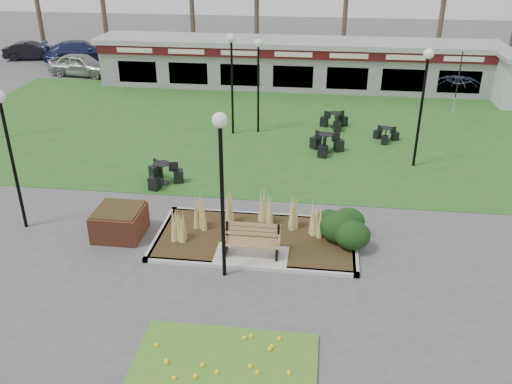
# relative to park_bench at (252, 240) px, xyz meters

# --- Properties ---
(ground) EXTENTS (100.00, 100.00, 0.00)m
(ground) POSITION_rel_park_bench_xyz_m (0.00, -0.25, -0.59)
(ground) COLOR #515154
(ground) RESTS_ON ground
(lawn) EXTENTS (34.00, 16.00, 0.02)m
(lawn) POSITION_rel_park_bench_xyz_m (0.00, 11.75, -0.58)
(lawn) COLOR #235C1D
(lawn) RESTS_ON ground
(flower_bed) EXTENTS (4.20, 3.00, 0.16)m
(flower_bed) POSITION_rel_park_bench_xyz_m (0.00, -4.85, -0.52)
(flower_bed) COLOR #347421
(flower_bed) RESTS_ON ground
(planting_bed) EXTENTS (6.75, 3.40, 1.27)m
(planting_bed) POSITION_rel_park_bench_xyz_m (1.27, 1.10, -0.22)
(planting_bed) COLOR #322014
(planting_bed) RESTS_ON ground
(park_bench) EXTENTS (1.70, 0.66, 0.93)m
(park_bench) POSITION_rel_park_bench_xyz_m (0.00, 0.00, 0.00)
(park_bench) COLOR #AE784E
(park_bench) RESTS_ON ground
(brick_planter) EXTENTS (1.50, 1.50, 0.95)m
(brick_planter) POSITION_rel_park_bench_xyz_m (-4.40, 0.75, -0.11)
(brick_planter) COLOR brown
(brick_planter) RESTS_ON ground
(food_pavilion) EXTENTS (24.60, 3.40, 2.90)m
(food_pavilion) POSITION_rel_park_bench_xyz_m (0.00, 19.71, 0.89)
(food_pavilion) COLOR gray
(food_pavilion) RESTS_ON ground
(lamp_post_near_left) EXTENTS (0.39, 0.39, 4.65)m
(lamp_post_near_left) POSITION_rel_park_bench_xyz_m (-7.74, 0.87, 2.80)
(lamp_post_near_left) COLOR black
(lamp_post_near_left) RESTS_ON ground
(lamp_post_near_right) EXTENTS (0.40, 0.40, 4.86)m
(lamp_post_near_right) POSITION_rel_park_bench_xyz_m (-0.65, -1.05, 2.95)
(lamp_post_near_right) COLOR black
(lamp_post_near_right) RESTS_ON ground
(lamp_post_mid_left) EXTENTS (0.39, 0.39, 4.74)m
(lamp_post_mid_left) POSITION_rel_park_bench_xyz_m (-2.38, 10.75, 2.87)
(lamp_post_mid_left) COLOR black
(lamp_post_mid_left) RESTS_ON ground
(lamp_post_mid_right) EXTENTS (0.37, 0.37, 4.46)m
(lamp_post_mid_right) POSITION_rel_park_bench_xyz_m (-1.20, 11.10, 2.66)
(lamp_post_mid_right) COLOR black
(lamp_post_mid_right) RESTS_ON ground
(lamp_post_far_right) EXTENTS (0.40, 0.40, 4.86)m
(lamp_post_far_right) POSITION_rel_park_bench_xyz_m (5.78, 7.78, 2.95)
(lamp_post_far_right) COLOR black
(lamp_post_far_right) RESTS_ON ground
(bistro_set_a) EXTENTS (1.52, 1.51, 0.83)m
(bistro_set_a) POSITION_rel_park_bench_xyz_m (-4.14, 4.75, -0.29)
(bistro_set_a) COLOR black
(bistro_set_a) RESTS_ON ground
(bistro_set_b) EXTENTS (1.55, 1.50, 0.84)m
(bistro_set_b) POSITION_rel_park_bench_xyz_m (2.10, 8.86, -0.29)
(bistro_set_b) COLOR black
(bistro_set_b) RESTS_ON ground
(bistro_set_c) EXTENTS (1.41, 1.37, 0.77)m
(bistro_set_c) POSITION_rel_park_bench_xyz_m (2.51, 12.20, -0.31)
(bistro_set_c) COLOR black
(bistro_set_c) RESTS_ON ground
(bistro_set_d) EXTENTS (1.19, 1.14, 0.64)m
(bistro_set_d) POSITION_rel_park_bench_xyz_m (4.87, 10.62, -0.35)
(bistro_set_d) COLOR black
(bistro_set_d) RESTS_ON ground
(patio_umbrella) EXTENTS (2.80, 2.82, 2.67)m
(patio_umbrella) POSITION_rel_park_bench_xyz_m (8.25, 12.91, 1.11)
(patio_umbrella) COLOR black
(patio_umbrella) RESTS_ON ground
(car_silver) EXTENTS (4.56, 2.32, 1.49)m
(car_silver) POSITION_rel_park_bench_xyz_m (-14.36, 20.75, 0.16)
(car_silver) COLOR #A6A7AB
(car_silver) RESTS_ON ground
(car_black) EXTENTS (4.20, 2.30, 1.31)m
(car_black) POSITION_rel_park_bench_xyz_m (-20.18, 25.10, 0.07)
(car_black) COLOR black
(car_black) RESTS_ON ground
(car_blue) EXTENTS (5.83, 4.16, 1.57)m
(car_blue) POSITION_rel_park_bench_xyz_m (-15.99, 24.63, 0.20)
(car_blue) COLOR navy
(car_blue) RESTS_ON ground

